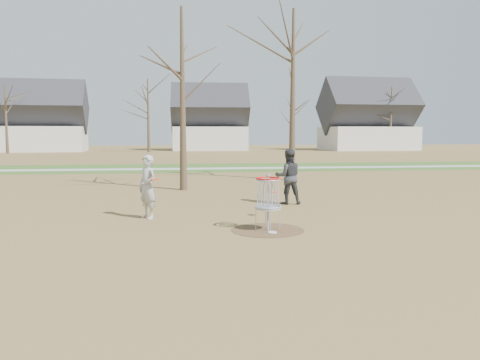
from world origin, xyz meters
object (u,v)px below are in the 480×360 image
(player_standing, at_px, (147,187))
(player_throwing, at_px, (288,177))
(disc_golf_basket, at_px, (268,193))
(disc_grounded, at_px, (272,232))

(player_standing, bearing_deg, player_throwing, 77.64)
(disc_golf_basket, bearing_deg, player_throwing, 70.42)
(player_throwing, relative_size, disc_grounded, 8.40)
(player_throwing, bearing_deg, disc_golf_basket, 72.97)
(player_throwing, xyz_separation_m, disc_golf_basket, (-1.47, -4.12, -0.01))
(player_throwing, relative_size, disc_golf_basket, 1.37)
(player_standing, xyz_separation_m, disc_golf_basket, (3.04, -1.98, 0.02))
(disc_grounded, height_order, disc_golf_basket, disc_golf_basket)
(player_standing, relative_size, player_throwing, 0.96)
(player_standing, bearing_deg, disc_grounded, 15.09)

